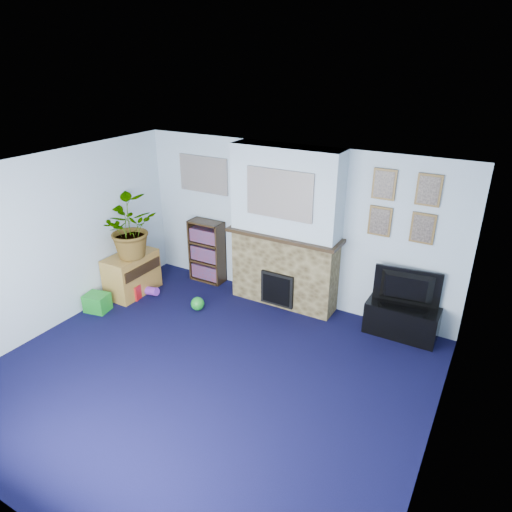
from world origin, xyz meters
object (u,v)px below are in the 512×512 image
Objects in this scene: television at (406,289)px; bookshelf at (207,253)px; tv_stand at (401,320)px; sideboard at (132,273)px.

bookshelf reaches higher than television.
tv_stand is 0.47m from television.
television is (0.00, 0.02, 0.47)m from tv_stand.
bookshelf reaches higher than tv_stand.
sideboard is (-4.03, -0.89, 0.12)m from tv_stand.
bookshelf is at bearing 178.65° from tv_stand.
tv_stand is at bearing 12.48° from sideboard.
bookshelf is at bearing -7.98° from television.
television is 0.82× the size of bookshelf.
bookshelf is (-3.25, 0.06, -0.20)m from television.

